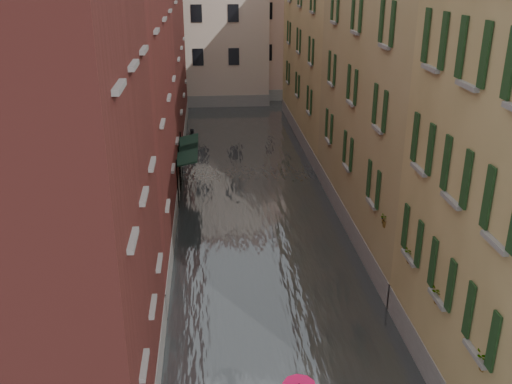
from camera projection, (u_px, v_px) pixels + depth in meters
name	position (u px, v px, depth m)	size (l,w,h in m)	color
ground	(286.00, 354.00, 18.68)	(120.00, 120.00, 0.00)	slate
floodwater	(254.00, 199.00, 30.64)	(10.00, 60.00, 0.20)	#484E50
building_left_near	(17.00, 203.00, 13.83)	(6.00, 8.00, 13.00)	maroon
building_left_mid	(96.00, 107.00, 24.08)	(6.00, 14.00, 12.50)	maroon
building_left_far	(135.00, 42.00, 37.64)	(6.00, 16.00, 14.00)	maroon
building_right_mid	(419.00, 95.00, 25.09)	(6.00, 14.00, 13.00)	tan
building_right_far	(342.00, 58.00, 39.22)	(6.00, 16.00, 11.50)	olive
building_end_cream	(198.00, 27.00, 51.07)	(12.00, 9.00, 13.00)	#BEAE97
building_end_pink	(294.00, 29.00, 53.82)	(10.00, 9.00, 12.00)	tan
awning_near	(187.00, 156.00, 29.92)	(1.09, 3.27, 2.80)	black
awning_far	(188.00, 144.00, 31.79)	(1.09, 2.89, 2.80)	black
window_planters	(428.00, 265.00, 17.07)	(0.59, 8.75, 0.84)	brown
pedestrian_far	(193.00, 140.00, 38.41)	(0.74, 0.58, 1.52)	black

